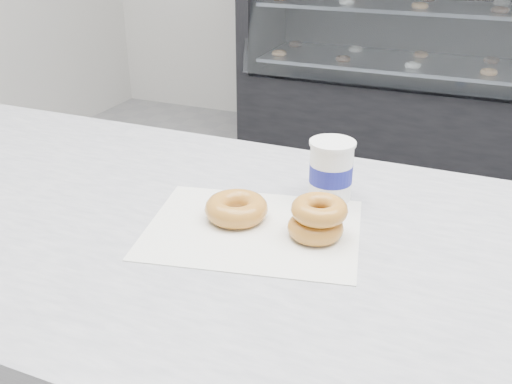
# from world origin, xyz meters

# --- Properties ---
(display_case) EXTENTS (2.40, 0.74, 1.25)m
(display_case) POSITION_xyz_m (0.00, 2.12, 0.49)
(display_case) COLOR black
(display_case) RESTS_ON ground
(wax_paper) EXTENTS (0.39, 0.32, 0.00)m
(wax_paper) POSITION_xyz_m (-0.10, -0.58, 0.90)
(wax_paper) COLOR silver
(wax_paper) RESTS_ON counter
(donut_single) EXTENTS (0.14, 0.14, 0.04)m
(donut_single) POSITION_xyz_m (-0.14, -0.56, 0.92)
(donut_single) COLOR #B78A32
(donut_single) RESTS_ON wax_paper
(donut_stack) EXTENTS (0.12, 0.12, 0.06)m
(donut_stack) POSITION_xyz_m (0.01, -0.57, 0.93)
(donut_stack) COLOR #B78A32
(donut_stack) RESTS_ON wax_paper
(coffee_cup) EXTENTS (0.09, 0.09, 0.11)m
(coffee_cup) POSITION_xyz_m (-0.01, -0.43, 0.96)
(coffee_cup) COLOR white
(coffee_cup) RESTS_ON counter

